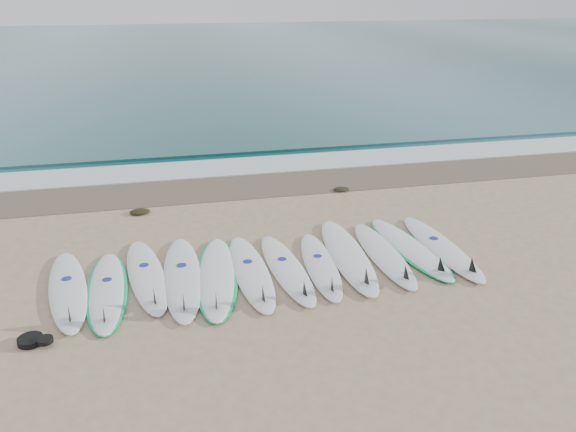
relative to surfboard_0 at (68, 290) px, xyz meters
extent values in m
plane|color=tan|center=(3.07, 0.10, -0.06)|extent=(120.00, 120.00, 0.00)
cube|color=#265D63|center=(3.07, 32.60, -0.04)|extent=(120.00, 55.00, 0.03)
cube|color=brown|center=(3.07, 4.20, -0.05)|extent=(120.00, 1.80, 0.01)
cube|color=silver|center=(3.07, 5.60, -0.04)|extent=(120.00, 1.40, 0.04)
cube|color=#265D63|center=(3.07, 7.10, -0.01)|extent=(120.00, 1.00, 0.10)
ellipsoid|color=white|center=(-0.01, 0.08, -0.01)|extent=(0.97, 2.67, 0.08)
cone|color=black|center=(0.15, -0.87, 0.14)|extent=(0.26, 0.31, 0.28)
cylinder|color=navy|center=(-0.05, 0.33, 0.03)|extent=(0.17, 0.17, 0.01)
ellipsoid|color=white|center=(0.56, -0.07, -0.01)|extent=(0.63, 2.52, 0.08)
ellipsoid|color=#00C56B|center=(0.56, -0.07, -0.02)|extent=(0.71, 2.54, 0.06)
cone|color=black|center=(0.60, -0.99, 0.13)|extent=(0.22, 0.28, 0.27)
cylinder|color=navy|center=(0.55, 0.17, 0.03)|extent=(0.15, 0.15, 0.01)
ellipsoid|color=white|center=(1.13, 0.28, -0.01)|extent=(0.90, 2.67, 0.08)
cone|color=black|center=(1.27, -0.67, 0.14)|extent=(0.26, 0.31, 0.28)
cylinder|color=navy|center=(1.10, 0.53, 0.03)|extent=(0.17, 0.17, 0.01)
ellipsoid|color=white|center=(1.68, 0.10, -0.01)|extent=(0.64, 2.82, 0.09)
cone|color=black|center=(1.66, -0.92, 0.16)|extent=(0.24, 0.30, 0.30)
cylinder|color=navy|center=(1.69, 0.37, 0.04)|extent=(0.17, 0.17, 0.01)
ellipsoid|color=white|center=(2.21, 0.00, -0.01)|extent=(0.86, 2.77, 0.09)
ellipsoid|color=#00C56B|center=(2.21, 0.00, -0.02)|extent=(0.95, 2.80, 0.06)
cone|color=black|center=(2.11, -0.99, 0.15)|extent=(0.26, 0.31, 0.29)
ellipsoid|color=white|center=(2.75, 0.03, -0.01)|extent=(0.62, 2.67, 0.09)
cone|color=black|center=(2.78, -0.94, 0.14)|extent=(0.23, 0.29, 0.28)
cylinder|color=navy|center=(2.74, 0.28, 0.03)|extent=(0.16, 0.16, 0.01)
ellipsoid|color=white|center=(3.33, 0.01, -0.01)|extent=(0.70, 2.57, 0.08)
cone|color=black|center=(3.39, -0.92, 0.13)|extent=(0.23, 0.29, 0.27)
cylinder|color=navy|center=(3.31, 0.25, 0.03)|extent=(0.16, 0.16, 0.01)
ellipsoid|color=white|center=(3.89, 0.01, -0.02)|extent=(0.69, 2.45, 0.08)
cone|color=black|center=(3.82, -0.87, 0.13)|extent=(0.22, 0.27, 0.26)
cylinder|color=navy|center=(3.91, 0.24, 0.02)|extent=(0.15, 0.15, 0.01)
ellipsoid|color=white|center=(4.44, 0.25, -0.01)|extent=(0.76, 2.94, 0.09)
cone|color=black|center=(4.38, -0.81, 0.16)|extent=(0.26, 0.32, 0.31)
ellipsoid|color=white|center=(5.04, 0.15, -0.01)|extent=(0.57, 2.59, 0.08)
cone|color=black|center=(5.03, -0.79, 0.14)|extent=(0.22, 0.28, 0.28)
ellipsoid|color=white|center=(5.57, 0.28, -0.01)|extent=(0.81, 2.66, 0.08)
ellipsoid|color=#00C56B|center=(5.57, 0.28, -0.02)|extent=(0.90, 2.69, 0.06)
cone|color=black|center=(5.66, -0.68, 0.14)|extent=(0.25, 0.30, 0.28)
ellipsoid|color=white|center=(6.11, 0.18, -0.01)|extent=(0.62, 2.73, 0.09)
cone|color=black|center=(6.13, -0.81, 0.15)|extent=(0.24, 0.29, 0.29)
cylinder|color=navy|center=(6.10, 0.44, 0.03)|extent=(0.16, 0.16, 0.01)
ellipsoid|color=black|center=(0.98, 3.01, -0.02)|extent=(0.41, 0.32, 0.08)
ellipsoid|color=black|center=(5.33, 3.40, -0.02)|extent=(0.36, 0.28, 0.07)
cylinder|color=black|center=(-0.31, -1.19, -0.02)|extent=(0.32, 0.32, 0.08)
cylinder|color=black|center=(-0.11, -1.29, 0.02)|extent=(0.20, 0.20, 0.06)
camera|label=1|loc=(1.60, -7.80, 4.22)|focal=35.00mm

